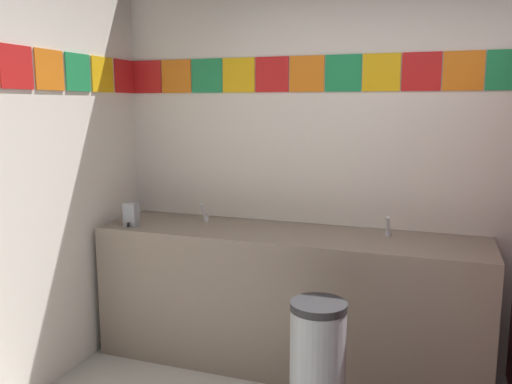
{
  "coord_description": "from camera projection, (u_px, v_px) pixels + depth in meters",
  "views": [
    {
      "loc": [
        0.15,
        -1.8,
        1.7
      ],
      "look_at": [
        -0.87,
        1.07,
        1.2
      ],
      "focal_mm": 37.0,
      "sensor_mm": 36.0,
      "label": 1
    }
  ],
  "objects": [
    {
      "name": "vanity_counter",
      "position": [
        287.0,
        297.0,
        3.45
      ],
      "size": [
        2.48,
        0.61,
        0.89
      ],
      "color": "gray",
      "rests_on": "ground_plane"
    },
    {
      "name": "soap_dispenser",
      "position": [
        131.0,
        215.0,
        3.53
      ],
      "size": [
        0.09,
        0.09,
        0.16
      ],
      "color": "gray",
      "rests_on": "vanity_counter"
    },
    {
      "name": "wall_back",
      "position": [
        418.0,
        153.0,
        3.36
      ],
      "size": [
        4.11,
        0.09,
        2.78
      ],
      "color": "silver",
      "rests_on": "ground_plane"
    },
    {
      "name": "trash_bin",
      "position": [
        317.0,
        371.0,
        2.68
      ],
      "size": [
        0.29,
        0.29,
        0.73
      ],
      "color": "#999EA3",
      "rests_on": "ground_plane"
    },
    {
      "name": "faucet_left",
      "position": [
        205.0,
        215.0,
        3.66
      ],
      "size": [
        0.04,
        0.1,
        0.14
      ],
      "color": "silver",
      "rests_on": "vanity_counter"
    },
    {
      "name": "faucet_right",
      "position": [
        388.0,
        229.0,
        3.25
      ],
      "size": [
        0.04,
        0.1,
        0.14
      ],
      "color": "silver",
      "rests_on": "vanity_counter"
    }
  ]
}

